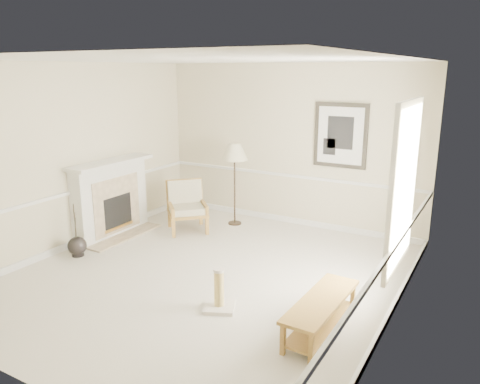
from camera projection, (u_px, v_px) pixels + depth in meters
name	position (u px, v px, depth m)	size (l,w,h in m)	color
ground	(206.00, 275.00, 6.52)	(5.50, 5.50, 0.00)	silver
room	(216.00, 143.00, 6.04)	(5.04, 5.54, 2.92)	beige
fireplace	(111.00, 199.00, 7.99)	(0.64, 1.64, 1.31)	white
floor_vase	(77.00, 246.00, 7.17)	(0.29, 0.29, 0.84)	black
armchair	(186.00, 204.00, 8.31)	(0.96, 0.96, 0.88)	olive
floor_lamp	(235.00, 154.00, 8.37)	(0.49, 0.49, 1.51)	black
bench	(321.00, 310.00, 5.07)	(0.45, 1.35, 0.38)	olive
scratching_post	(219.00, 296.00, 5.58)	(0.48, 0.48, 0.52)	white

